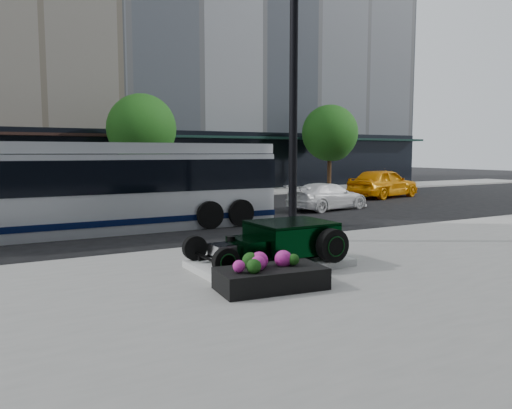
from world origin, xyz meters
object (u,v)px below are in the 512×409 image
flower_planter (271,276)px  white_sedan (328,196)px  hot_rod (283,239)px  lamppost (293,114)px  yellow_taxi (383,183)px  transit_bus (99,187)px

flower_planter → white_sedan: size_ratio=0.49×
hot_rod → flower_planter: hot_rod is taller
lamppost → flower_planter: 6.04m
lamppost → hot_rod: bearing=-127.6°
white_sedan → yellow_taxi: bearing=-72.5°
lamppost → flower_planter: (-3.12, -3.98, -3.31)m
hot_rod → transit_bus: (-2.33, 7.63, 0.79)m
flower_planter → transit_bus: 9.32m
lamppost → white_sedan: lamppost is taller
hot_rod → white_sedan: size_ratio=0.77×
flower_planter → white_sedan: bearing=48.2°
white_sedan → yellow_taxi: (6.57, 3.33, 0.23)m
lamppost → flower_planter: bearing=-128.1°
transit_bus → white_sedan: 10.57m
white_sedan → hot_rod: bearing=128.3°
hot_rod → transit_bus: 8.02m
flower_planter → yellow_taxi: 21.10m
white_sedan → yellow_taxi: yellow_taxi is taller
lamppost → flower_planter: lamppost is taller
hot_rod → yellow_taxi: yellow_taxi is taller
hot_rod → yellow_taxi: 19.13m
hot_rod → lamppost: (1.87, 2.42, 2.96)m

